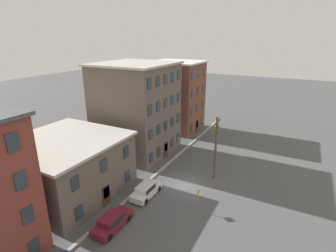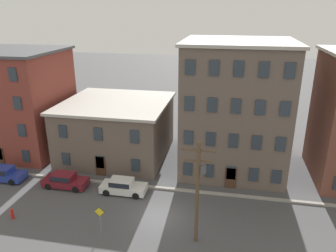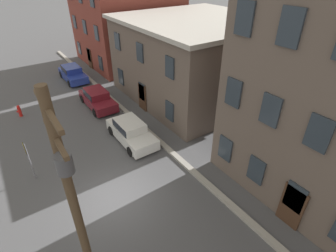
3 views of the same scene
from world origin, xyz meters
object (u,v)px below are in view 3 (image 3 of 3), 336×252
Objects in this scene: car_white at (131,131)px; utility_pole at (73,200)px; fire_hydrant at (19,111)px; caution_sign at (27,155)px; car_maroon at (97,98)px; car_blue at (73,73)px.

car_white is 10.29m from utility_pole.
utility_pole is 8.54× the size of fire_hydrant.
caution_sign reaches higher than car_white.
car_white is 9.76m from fire_hydrant.
car_maroon and car_white have the same top height.
utility_pole is at bearing -22.07° from car_maroon.
car_blue is 0.54× the size of utility_pole.
caution_sign is 8.04m from utility_pole.
car_white is (12.98, -0.08, 0.00)m from car_blue.
car_white is at bearing -0.01° from car_maroon.
car_white is 6.36m from caution_sign.
fire_hydrant is (-1.84, -5.75, -0.27)m from car_maroon.
fire_hydrant is (-7.88, -5.74, -0.27)m from car_white.
utility_pole reaches higher than caution_sign.
utility_pole is (7.45, 0.70, 2.94)m from caution_sign.
car_white is (6.04, -0.00, 0.00)m from car_maroon.
caution_sign is 0.31× the size of utility_pole.
caution_sign is (6.32, -6.28, 0.93)m from car_maroon.
car_blue is 12.98m from car_white.
car_maroon is at bearing 157.93° from utility_pole.
car_white reaches higher than fire_hydrant.
car_maroon is 1.73× the size of caution_sign.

